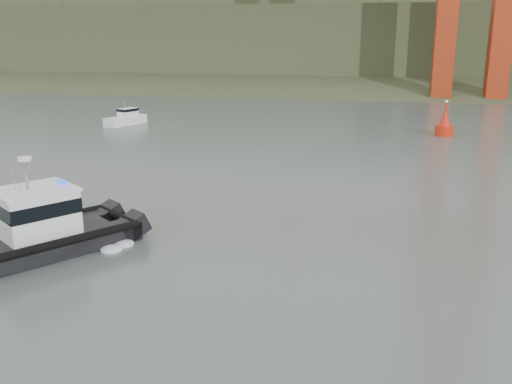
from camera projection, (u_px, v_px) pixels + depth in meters
The scene contains 5 objects.
ground at pixel (163, 316), 21.30m from camera, with size 400.00×400.00×0.00m, color #46544F.
headlands at pixel (341, 45), 137.93m from camera, with size 500.00×105.36×27.12m.
patrol_boat at pixel (32, 230), 26.97m from camera, with size 8.93×10.28×4.89m.
motorboat at pixel (126, 118), 65.11m from camera, with size 3.58×5.52×2.88m.
nav_buoy at pixel (444, 126), 58.08m from camera, with size 1.84×1.84×3.84m.
Camera 1 is at (7.12, -18.21, 10.26)m, focal length 40.00 mm.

